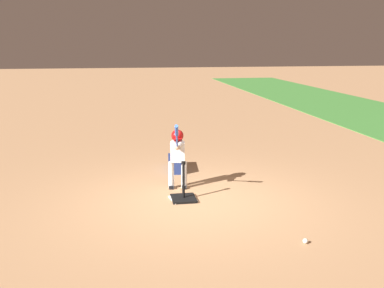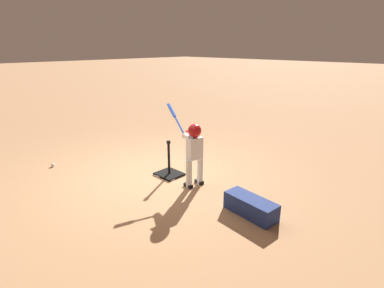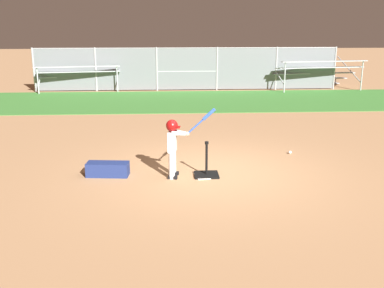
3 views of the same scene
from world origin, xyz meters
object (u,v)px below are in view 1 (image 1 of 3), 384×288
Objects in this scene: batting_tee at (184,195)px; batter_child at (177,151)px; baseball at (305,241)px; equipment_bag at (176,164)px.

batting_tee is 0.51× the size of batter_child.
equipment_bag is at bearing -161.99° from baseball.
batting_tee is 0.93m from batter_child.
baseball is at bearing 27.97° from batter_child.
batting_tee is 9.69× the size of baseball.
batting_tee is 1.99m from equipment_bag.
equipment_bag is at bearing 174.38° from batter_child.
batting_tee reaches higher than equipment_bag.
baseball is at bearing 34.40° from batting_tee.
batter_child is (-0.65, -0.02, 0.67)m from batting_tee.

